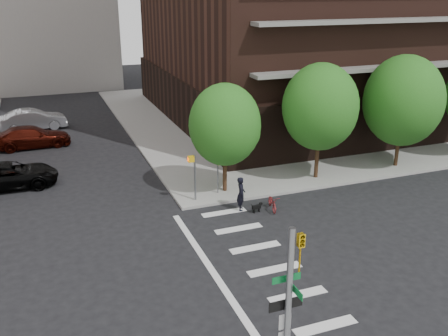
{
  "coord_description": "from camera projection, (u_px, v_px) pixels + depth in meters",
  "views": [
    {
      "loc": [
        -5.48,
        -16.29,
        11.23
      ],
      "look_at": [
        3.0,
        6.0,
        2.5
      ],
      "focal_mm": 40.0,
      "sensor_mm": 36.0,
      "label": 1
    }
  ],
  "objects": [
    {
      "name": "parked_car_maroon",
      "position": [
        32.0,
        137.0,
        36.62
      ],
      "size": [
        2.45,
        5.55,
        1.58
      ],
      "primitive_type": "imported",
      "rotation": [
        0.0,
        0.0,
        1.61
      ],
      "color": "#360B06",
      "rests_on": "ground"
    },
    {
      "name": "ground",
      "position": [
        207.0,
        284.0,
        19.99
      ],
      "size": [
        120.0,
        120.0,
        0.0
      ],
      "primitive_type": "plane",
      "color": "black",
      "rests_on": "ground"
    },
    {
      "name": "parked_car_silver",
      "position": [
        33.0,
        120.0,
        40.98
      ],
      "size": [
        2.29,
        5.42,
        1.74
      ],
      "primitive_type": "imported",
      "rotation": [
        0.0,
        0.0,
        1.66
      ],
      "color": "#A5A8AE",
      "rests_on": "ground"
    },
    {
      "name": "dog_walker",
      "position": [
        241.0,
        194.0,
        26.26
      ],
      "size": [
        0.78,
        0.64,
        1.85
      ],
      "primitive_type": "imported",
      "rotation": [
        0.0,
        0.0,
        1.24
      ],
      "color": "black",
      "rests_on": "ground"
    },
    {
      "name": "tree_b",
      "position": [
        320.0,
        107.0,
        29.23
      ],
      "size": [
        4.5,
        4.5,
        6.65
      ],
      "color": "#301E11",
      "rests_on": "sidewalk_ne"
    },
    {
      "name": "tree_a",
      "position": [
        225.0,
        125.0,
        27.4
      ],
      "size": [
        4.0,
        4.0,
        5.9
      ],
      "color": "#301E11",
      "rests_on": "sidewalk_ne"
    },
    {
      "name": "parked_car_black",
      "position": [
        9.0,
        175.0,
        29.27
      ],
      "size": [
        2.63,
        5.51,
        1.52
      ],
      "primitive_type": "imported",
      "rotation": [
        0.0,
        0.0,
        1.55
      ],
      "color": "black",
      "rests_on": "ground"
    },
    {
      "name": "scooter",
      "position": [
        272.0,
        202.0,
        26.48
      ],
      "size": [
        0.88,
        1.65,
        0.82
      ],
      "primitive_type": "imported",
      "rotation": [
        0.0,
        0.0,
        -0.23
      ],
      "color": "maroon",
      "rests_on": "ground"
    },
    {
      "name": "tree_c",
      "position": [
        403.0,
        101.0,
        31.27
      ],
      "size": [
        5.0,
        5.0,
        6.8
      ],
      "color": "#301E11",
      "rests_on": "sidewalk_ne"
    },
    {
      "name": "pedestrian_signal",
      "position": [
        200.0,
        169.0,
        27.08
      ],
      "size": [
        2.18,
        0.67,
        2.6
      ],
      "color": "slate",
      "rests_on": "sidewalk_ne"
    },
    {
      "name": "sidewalk_ne",
      "position": [
        330.0,
        110.0,
        47.44
      ],
      "size": [
        39.0,
        33.0,
        0.15
      ],
      "primitive_type": "cube",
      "color": "gray",
      "rests_on": "ground"
    },
    {
      "name": "dog",
      "position": [
        257.0,
        207.0,
        26.19
      ],
      "size": [
        0.6,
        0.23,
        0.5
      ],
      "rotation": [
        0.0,
        0.0,
        0.15
      ],
      "color": "black",
      "rests_on": "ground"
    },
    {
      "name": "crosswalk",
      "position": [
        257.0,
        273.0,
        20.73
      ],
      "size": [
        3.85,
        13.0,
        0.01
      ],
      "color": "silver",
      "rests_on": "ground"
    }
  ]
}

